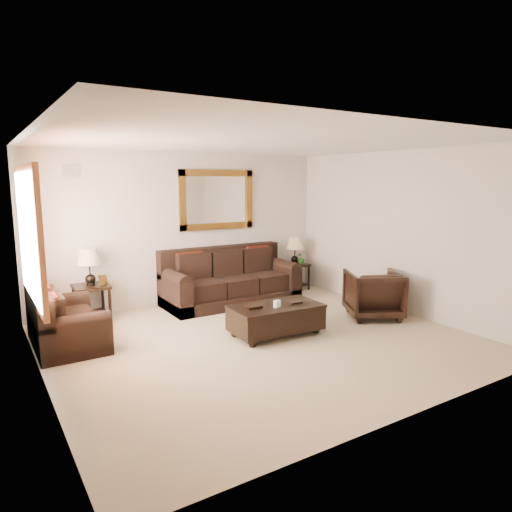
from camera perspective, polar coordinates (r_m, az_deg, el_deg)
room at (r=6.14m, az=0.61°, el=1.47°), size 5.51×5.01×2.71m
window at (r=6.08m, az=-26.40°, el=2.32°), size 0.07×1.96×1.66m
mirror at (r=8.54m, az=-4.88°, el=7.01°), size 1.50×0.06×1.10m
air_vent at (r=7.72m, az=-22.10°, el=9.85°), size 0.25×0.02×0.18m
sofa at (r=8.34m, az=-3.34°, el=-3.36°), size 2.43×1.05×0.99m
loveseat at (r=6.70m, az=-22.99°, el=-7.85°), size 0.85×1.43×0.81m
end_table_left at (r=7.60m, az=-20.02°, el=-2.11°), size 0.53×0.53×1.16m
end_table_right at (r=9.31m, az=4.87°, el=0.07°), size 0.49×0.49×1.07m
coffee_table at (r=6.60m, az=2.49°, el=-7.54°), size 1.34×0.77×0.55m
armchair at (r=7.63m, az=14.46°, el=-4.37°), size 1.09×1.07×0.84m
potted_plant at (r=9.31m, az=5.71°, el=-0.34°), size 0.31×0.33×0.21m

